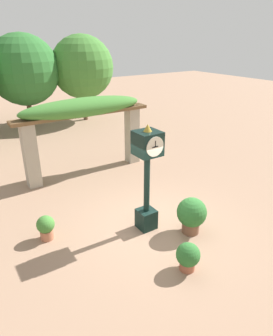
# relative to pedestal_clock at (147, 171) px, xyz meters

# --- Properties ---
(ground_plane) EXTENTS (60.00, 60.00, 0.00)m
(ground_plane) POSITION_rel_pedestal_clock_xyz_m (0.22, -0.04, -1.75)
(ground_plane) COLOR #9E7A60
(pedestal_clock) EXTENTS (0.62, 0.67, 3.03)m
(pedestal_clock) POSITION_rel_pedestal_clock_xyz_m (0.00, 0.00, 0.00)
(pedestal_clock) COLOR black
(pedestal_clock) RESTS_ON ground
(pergola) EXTENTS (5.28, 1.06, 2.96)m
(pergola) POSITION_rel_pedestal_clock_xyz_m (0.22, 4.37, 0.55)
(pergola) COLOR #A89E89
(pergola) RESTS_ON ground
(potted_plant_near_left) EXTENTS (0.56, 0.56, 0.70)m
(potted_plant_near_left) POSITION_rel_pedestal_clock_xyz_m (-0.17, -1.90, -1.37)
(potted_plant_near_left) COLOR #9E563D
(potted_plant_near_left) RESTS_ON ground
(potted_plant_near_right) EXTENTS (0.82, 0.82, 1.04)m
(potted_plant_near_right) POSITION_rel_pedestal_clock_xyz_m (0.90, -0.85, -1.18)
(potted_plant_near_right) COLOR brown
(potted_plant_near_right) RESTS_ON ground
(potted_plant_far_left) EXTENTS (0.48, 0.48, 0.69)m
(potted_plant_far_left) POSITION_rel_pedestal_clock_xyz_m (-2.52, 1.04, -1.37)
(potted_plant_far_left) COLOR #B26B4C
(potted_plant_far_left) RESTS_ON ground
(tree_line) EXTENTS (10.91, 4.69, 5.22)m
(tree_line) POSITION_rel_pedestal_clock_xyz_m (-0.04, 12.12, 1.46)
(tree_line) COLOR brown
(tree_line) RESTS_ON ground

